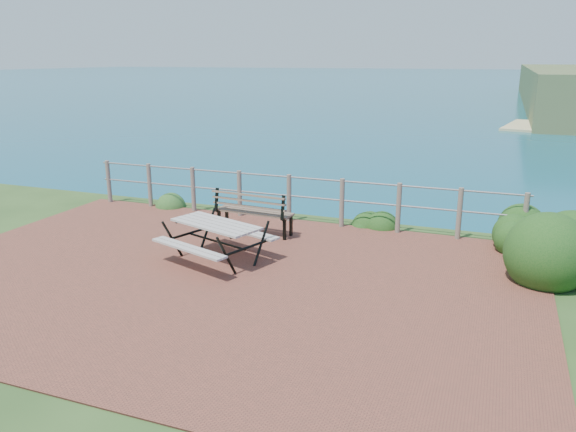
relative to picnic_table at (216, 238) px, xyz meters
The scene contains 9 objects.
ground 0.83m from the picnic_table, 65.41° to the right, with size 10.00×7.00×0.12m, color brown.
ocean 199.35m from the picnic_table, 89.91° to the left, with size 1200.00×1200.00×0.00m, color #136C74.
safety_railing 2.72m from the picnic_table, 83.75° to the left, with size 9.40×0.10×1.00m.
picnic_table is the anchor object (origin of this frame).
park_bench 1.68m from the picnic_table, 91.41° to the left, with size 1.59×0.51×0.88m.
shrub_right_front 5.36m from the picnic_table, 14.53° to the left, with size 1.42×1.42×2.02m, color #144214.
shrub_right_edge 5.53m from the picnic_table, 28.01° to the left, with size 1.03×1.03×1.47m, color #144214.
shrub_lip_west 4.22m from the picnic_table, 132.57° to the left, with size 0.72×0.72×0.44m, color #20521F.
shrub_lip_east 3.71m from the picnic_table, 55.74° to the left, with size 0.76×0.76×0.50m, color #144214.
Camera 1 is at (4.04, -7.36, 3.37)m, focal length 35.00 mm.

